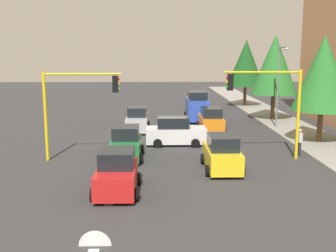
{
  "coord_description": "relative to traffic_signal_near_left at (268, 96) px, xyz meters",
  "views": [
    {
      "loc": [
        29.49,
        -0.89,
        6.34
      ],
      "look_at": [
        1.3,
        -0.17,
        1.2
      ],
      "focal_mm": 42.94,
      "sensor_mm": 36.0,
      "label": 1
    }
  ],
  "objects": [
    {
      "name": "lane_arrow_near",
      "position": [
        5.51,
        -8.65,
        -3.82
      ],
      "size": [
        2.4,
        1.1,
        1.1
      ],
      "color": "silver",
      "rests_on": "ground"
    },
    {
      "name": "delivery_van_blue",
      "position": [
        -14.41,
        -2.81,
        -2.54
      ],
      "size": [
        4.8,
        2.22,
        2.77
      ],
      "color": "blue",
      "rests_on": "ground"
    },
    {
      "name": "traffic_signal_near_right",
      "position": [
        0.0,
        -11.29,
        -0.06
      ],
      "size": [
        0.36,
        4.59,
        5.29
      ],
      "color": "yellow",
      "rests_on": "ground"
    },
    {
      "name": "car_yellow",
      "position": [
        2.27,
        -3.04,
        -2.93
      ],
      "size": [
        3.89,
        2.03,
        1.98
      ],
      "color": "yellow",
      "rests_on": "ground"
    },
    {
      "name": "street_lamp_curbside",
      "position": [
        -9.61,
        3.55,
        0.52
      ],
      "size": [
        2.15,
        0.28,
        7.0
      ],
      "color": "slate",
      "rests_on": "ground"
    },
    {
      "name": "car_white",
      "position": [
        -4.0,
        -5.33,
        -2.92
      ],
      "size": [
        2.06,
        4.15,
        1.98
      ],
      "color": "white",
      "rests_on": "ground"
    },
    {
      "name": "car_green",
      "position": [
        -0.28,
        -8.49,
        -2.93
      ],
      "size": [
        3.69,
        2.08,
        1.98
      ],
      "color": "#1E7238",
      "rests_on": "ground"
    },
    {
      "name": "tree_roadside_near",
      "position": [
        -4.0,
        4.85,
        1.14
      ],
      "size": [
        4.14,
        4.14,
        7.57
      ],
      "color": "brown",
      "rests_on": "ground"
    },
    {
      "name": "car_red",
      "position": [
        5.72,
        -8.43,
        -2.93
      ],
      "size": [
        3.66,
        2.08,
        1.98
      ],
      "color": "red",
      "rests_on": "ground"
    },
    {
      "name": "tree_roadside_far",
      "position": [
        -24.0,
        3.85,
        1.34
      ],
      "size": [
        4.3,
        4.3,
        7.87
      ],
      "color": "brown",
      "rests_on": "ground"
    },
    {
      "name": "tree_roadside_mid",
      "position": [
        -14.0,
        4.35,
        1.43
      ],
      "size": [
        4.37,
        4.37,
        8.0
      ],
      "color": "brown",
      "rests_on": "ground"
    },
    {
      "name": "car_silver",
      "position": [
        -9.12,
        -8.25,
        -2.93
      ],
      "size": [
        4.04,
        2.01,
        1.98
      ],
      "color": "#B2B5BA",
      "rests_on": "ground"
    },
    {
      "name": "ground_plane",
      "position": [
        -6.0,
        -5.65,
        -3.82
      ],
      "size": [
        120.0,
        120.0,
        0.0
      ],
      "primitive_type": "plane",
      "color": "#353538"
    },
    {
      "name": "car_orange",
      "position": [
        -8.82,
        -2.2,
        -2.93
      ],
      "size": [
        4.06,
        2.06,
        1.98
      ],
      "color": "orange",
      "rests_on": "ground"
    },
    {
      "name": "pedestrian_crossing",
      "position": [
        -0.8,
        2.32,
        -2.91
      ],
      "size": [
        0.4,
        0.24,
        1.7
      ],
      "color": "#262638",
      "rests_on": "ground"
    },
    {
      "name": "sidewalk_kerb",
      "position": [
        -11.0,
        4.85,
        -3.75
      ],
      "size": [
        80.0,
        4.0,
        0.15
      ],
      "primitive_type": "cube",
      "color": "gray",
      "rests_on": "ground"
    },
    {
      "name": "traffic_signal_near_left",
      "position": [
        0.0,
        0.0,
        0.0
      ],
      "size": [
        0.36,
        4.59,
        5.38
      ],
      "color": "yellow",
      "rests_on": "ground"
    }
  ]
}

